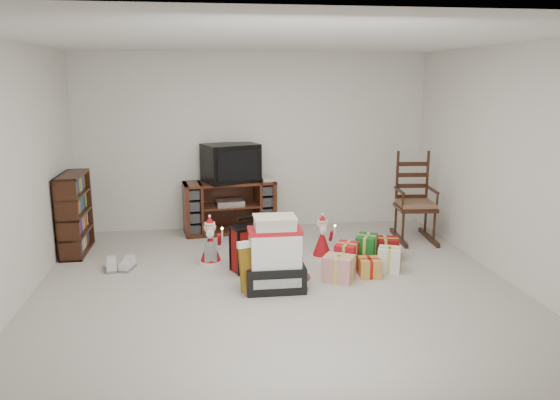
% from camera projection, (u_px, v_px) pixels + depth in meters
% --- Properties ---
extents(room, '(5.01, 5.01, 2.51)m').
position_uv_depth(room, '(277.00, 171.00, 5.40)').
color(room, '#AFA9A0').
rests_on(room, ground).
extents(tv_stand, '(1.32, 0.61, 0.73)m').
position_uv_depth(tv_stand, '(230.00, 207.00, 7.71)').
color(tv_stand, '#4C2315').
rests_on(tv_stand, floor).
extents(bookshelf, '(0.27, 0.82, 1.00)m').
position_uv_depth(bookshelf, '(75.00, 215.00, 6.78)').
color(bookshelf, black).
rests_on(bookshelf, floor).
extents(rocking_chair, '(0.57, 0.86, 1.23)m').
position_uv_depth(rocking_chair, '(414.00, 208.00, 7.38)').
color(rocking_chair, black).
rests_on(rocking_chair, floor).
extents(gift_pile, '(0.60, 0.44, 0.76)m').
position_uv_depth(gift_pile, '(275.00, 258.00, 5.62)').
color(gift_pile, black).
rests_on(gift_pile, floor).
extents(red_suitcase, '(0.46, 0.35, 0.62)m').
position_uv_depth(red_suitcase, '(251.00, 248.00, 6.17)').
color(red_suitcase, maroon).
rests_on(red_suitcase, floor).
extents(stocking, '(0.29, 0.20, 0.57)m').
position_uv_depth(stocking, '(249.00, 268.00, 5.48)').
color(stocking, '#0D7C16').
rests_on(stocking, floor).
extents(teddy_bear, '(0.24, 0.21, 0.36)m').
position_uv_depth(teddy_bear, '(295.00, 275.00, 5.63)').
color(teddy_bear, brown).
rests_on(teddy_bear, floor).
extents(santa_figurine, '(0.27, 0.25, 0.55)m').
position_uv_depth(santa_figurine, '(322.00, 241.00, 6.61)').
color(santa_figurine, '#A21117').
rests_on(santa_figurine, floor).
extents(mrs_claus_figurine, '(0.28, 0.27, 0.58)m').
position_uv_depth(mrs_claus_figurine, '(210.00, 245.00, 6.41)').
color(mrs_claus_figurine, '#A21117').
rests_on(mrs_claus_figurine, floor).
extents(sneaker_pair, '(0.35, 0.30, 0.10)m').
position_uv_depth(sneaker_pair, '(120.00, 266.00, 6.24)').
color(sneaker_pair, silver).
rests_on(sneaker_pair, floor).
extents(gift_cluster, '(0.81, 1.13, 0.28)m').
position_uv_depth(gift_cluster, '(366.00, 258.00, 6.23)').
color(gift_cluster, red).
rests_on(gift_cluster, floor).
extents(crt_television, '(0.85, 0.75, 0.53)m').
position_uv_depth(crt_television, '(231.00, 163.00, 7.58)').
color(crt_television, black).
rests_on(crt_television, tv_stand).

